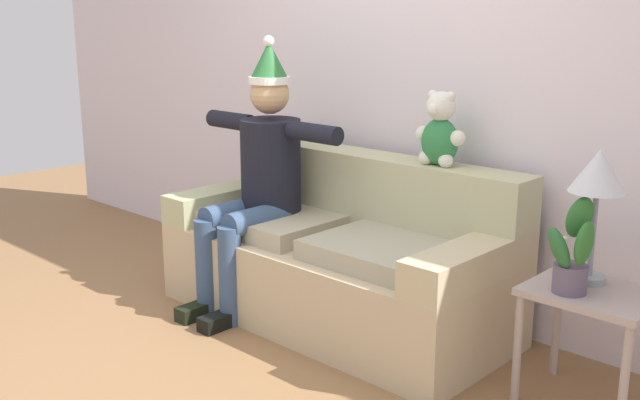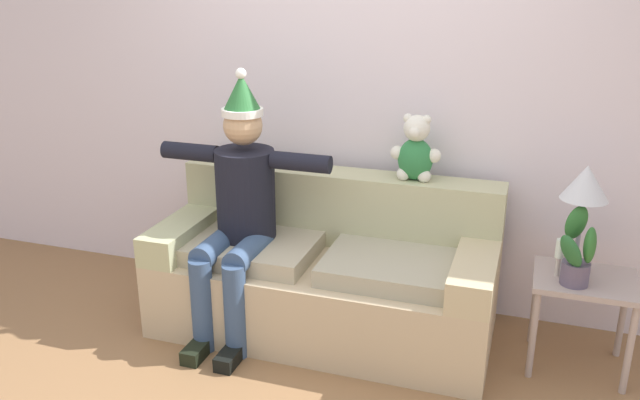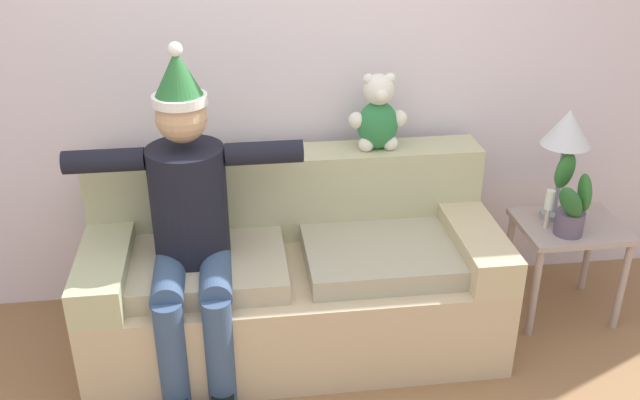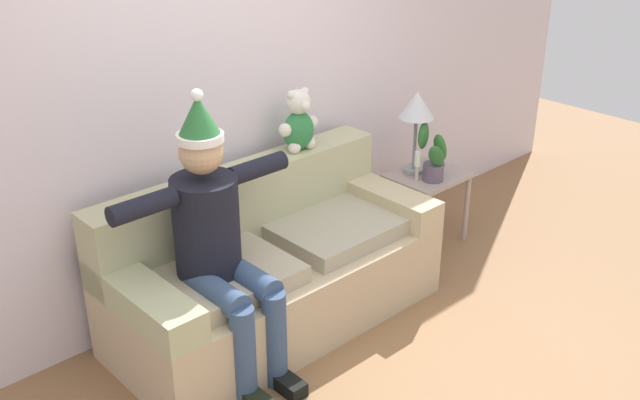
{
  "view_description": "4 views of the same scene",
  "coord_description": "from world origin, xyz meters",
  "views": [
    {
      "loc": [
        2.6,
        -1.85,
        1.64
      ],
      "look_at": [
        0.0,
        0.89,
        0.7
      ],
      "focal_mm": 42.12,
      "sensor_mm": 36.0,
      "label": 1
    },
    {
      "loc": [
        1.08,
        -2.3,
        2.05
      ],
      "look_at": [
        0.04,
        0.81,
        0.88
      ],
      "focal_mm": 37.19,
      "sensor_mm": 36.0,
      "label": 2
    },
    {
      "loc": [
        -0.25,
        -1.89,
        2.22
      ],
      "look_at": [
        0.11,
        0.88,
        0.82
      ],
      "focal_mm": 39.84,
      "sensor_mm": 36.0,
      "label": 3
    },
    {
      "loc": [
        -2.3,
        -1.86,
        2.52
      ],
      "look_at": [
        0.19,
        0.84,
        0.79
      ],
      "focal_mm": 41.53,
      "sensor_mm": 36.0,
      "label": 4
    }
  ],
  "objects": [
    {
      "name": "table_lamp",
      "position": [
        1.35,
        1.14,
        0.98
      ],
      "size": [
        0.24,
        0.24,
        0.58
      ],
      "color": "gray",
      "rests_on": "side_table"
    },
    {
      "name": "side_table",
      "position": [
        1.41,
        1.05,
        0.44
      ],
      "size": [
        0.52,
        0.42,
        0.52
      ],
      "color": "#A99790",
      "rests_on": "ground_plane"
    },
    {
      "name": "candle_tall",
      "position": [
        1.26,
        1.03,
        0.65
      ],
      "size": [
        0.04,
        0.04,
        0.2
      ],
      "color": "beige",
      "rests_on": "side_table"
    },
    {
      "name": "back_wall",
      "position": [
        0.0,
        1.55,
        1.35
      ],
      "size": [
        7.0,
        0.1,
        2.7
      ],
      "primitive_type": "cube",
      "color": "silver",
      "rests_on": "ground_plane"
    },
    {
      "name": "ground_plane",
      "position": [
        0.0,
        0.0,
        0.0
      ],
      "size": [
        10.0,
        10.0,
        0.0
      ],
      "primitive_type": "plane",
      "color": "olive"
    },
    {
      "name": "teddy_bear",
      "position": [
        0.45,
        1.3,
        1.06
      ],
      "size": [
        0.29,
        0.17,
        0.38
      ],
      "color": "#2D7C41",
      "rests_on": "couch"
    },
    {
      "name": "couch",
      "position": [
        0.0,
        1.04,
        0.35
      ],
      "size": [
        1.93,
        0.86,
        0.89
      ],
      "color": "tan",
      "rests_on": "ground_plane"
    },
    {
      "name": "potted_plant",
      "position": [
        1.34,
        0.97,
        0.69
      ],
      "size": [
        0.21,
        0.24,
        0.4
      ],
      "color": "#5B4F65",
      "rests_on": "side_table"
    },
    {
      "name": "person_seated",
      "position": [
        -0.47,
        0.88,
        0.77
      ],
      "size": [
        1.02,
        0.77,
        1.52
      ],
      "color": "black",
      "rests_on": "ground_plane"
    }
  ]
}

